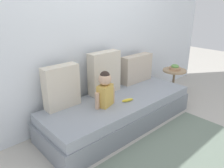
# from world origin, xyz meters

# --- Properties ---
(ground_plane) EXTENTS (12.00, 12.00, 0.00)m
(ground_plane) POSITION_xyz_m (0.00, 0.00, 0.00)
(ground_plane) COLOR #B2ADA3
(back_wall) EXTENTS (5.43, 0.10, 2.55)m
(back_wall) POSITION_xyz_m (0.00, 0.54, 1.28)
(back_wall) COLOR silver
(back_wall) RESTS_ON ground
(couch) EXTENTS (2.23, 0.83, 0.39)m
(couch) POSITION_xyz_m (0.00, 0.00, 0.19)
(couch) COLOR gray
(couch) RESTS_ON ground
(throw_pillow_left) EXTENTS (0.44, 0.16, 0.53)m
(throw_pillow_left) POSITION_xyz_m (-0.69, 0.31, 0.65)
(throw_pillow_left) COLOR beige
(throw_pillow_left) RESTS_ON couch
(throw_pillow_center) EXTENTS (0.49, 0.16, 0.60)m
(throw_pillow_center) POSITION_xyz_m (0.00, 0.31, 0.68)
(throw_pillow_center) COLOR beige
(throw_pillow_center) RESTS_ON couch
(throw_pillow_right) EXTENTS (0.59, 0.16, 0.44)m
(throw_pillow_right) POSITION_xyz_m (0.69, 0.31, 0.61)
(throw_pillow_right) COLOR #C1B29E
(throw_pillow_right) RESTS_ON couch
(toddler) EXTENTS (0.31, 0.18, 0.46)m
(toddler) POSITION_xyz_m (-0.28, -0.03, 0.62)
(toddler) COLOR gold
(toddler) RESTS_ON couch
(banana) EXTENTS (0.18, 0.09, 0.04)m
(banana) POSITION_xyz_m (0.02, -0.14, 0.41)
(banana) COLOR yellow
(banana) RESTS_ON couch
(side_table) EXTENTS (0.41, 0.41, 0.48)m
(side_table) POSITION_xyz_m (1.45, 0.07, 0.37)
(side_table) COLOR tan
(side_table) RESTS_ON ground
(fruit_bowl) EXTENTS (0.20, 0.20, 0.10)m
(fruit_bowl) POSITION_xyz_m (1.45, 0.07, 0.52)
(fruit_bowl) COLOR tan
(fruit_bowl) RESTS_ON side_table
(floor_rug) EXTENTS (2.01, 1.00, 0.01)m
(floor_rug) POSITION_xyz_m (0.00, -0.96, 0.00)
(floor_rug) COLOR slate
(floor_rug) RESTS_ON ground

